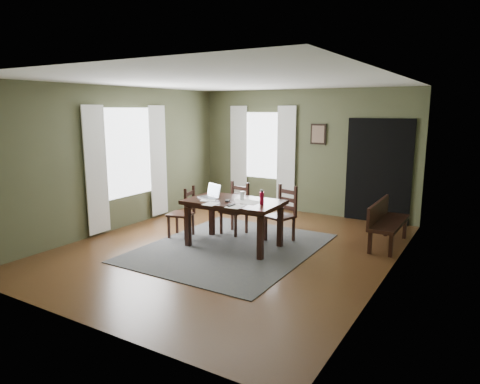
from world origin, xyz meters
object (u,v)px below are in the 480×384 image
Objects in this scene: chair_back_left at (236,209)px; water_bottle at (262,198)px; chair_back_right at (282,214)px; laptop at (211,194)px; dining_table at (234,206)px; bench at (385,219)px; chair_end at (183,213)px.

chair_back_left is 4.02× the size of water_bottle.
chair_back_right is 0.87m from water_bottle.
chair_back_left is 0.80m from laptop.
chair_back_right is at bearing 56.72° from laptop.
water_bottle is at bearing -5.86° from dining_table.
bench is at bearing 41.69° from water_bottle.
chair_end is at bearing 113.55° from bench.
bench is at bearing 39.22° from chair_back_right.
laptop is at bearing -90.27° from chair_back_left.
chair_end is 3.49m from bench.
water_bottle reaches higher than chair_end.
laptop is (0.60, 0.00, 0.40)m from chair_end.
laptop is (-0.07, -0.69, 0.39)m from chair_back_left.
bench is at bearing 100.63° from chair_end.
dining_table is 0.92m from chair_back_right.
laptop reaches higher than chair_end.
dining_table is 1.73× the size of chair_end.
chair_back_left is 2.28× the size of laptop.
bench is 5.70× the size of water_bottle.
chair_back_left is 0.97× the size of chair_back_right.
chair_back_left is at bearing 118.03° from dining_table.
chair_end reaches higher than bench.
water_bottle is (0.93, -0.72, 0.44)m from chair_back_left.
chair_back_left reaches higher than bench.
chair_back_right is (0.93, 0.03, 0.01)m from chair_back_left.
chair_back_right is at bearing 90.06° from water_bottle.
chair_end is 0.69× the size of bench.
chair_back_left is 2.63m from bench.
dining_table reaches higher than bench.
chair_end is 0.72m from laptop.
chair_back_left is 1.25m from water_bottle.
water_bottle is (-1.60, -1.43, 0.45)m from bench.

